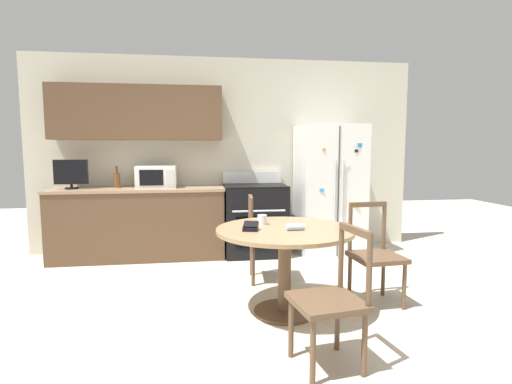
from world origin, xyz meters
TOP-DOWN VIEW (x-y plane):
  - ground_plane at (0.00, 0.00)m, footprint 14.00×14.00m
  - back_wall at (-0.30, 2.59)m, footprint 5.20×0.44m
  - kitchen_counter at (-1.14, 2.29)m, footprint 2.15×0.64m
  - refrigerator at (1.34, 2.22)m, footprint 0.83×0.74m
  - oven_range at (0.34, 2.26)m, footprint 0.80×0.68m
  - microwave at (-0.91, 2.30)m, footprint 0.49×0.36m
  - countertop_tv at (-1.93, 2.25)m, footprint 0.39×0.16m
  - counter_bottle at (-1.41, 2.36)m, footprint 0.08×0.08m
  - dining_table at (0.32, 0.33)m, footprint 1.15×1.15m
  - dining_chair_right at (1.18, 0.44)m, footprint 0.45×0.45m
  - dining_chair_near at (0.44, -0.52)m, footprint 0.48×0.48m
  - dining_chair_far at (0.31, 1.19)m, footprint 0.45×0.45m
  - candle_glass at (0.16, 0.52)m, footprint 0.08×0.08m
  - folded_napkin at (0.39, 0.24)m, footprint 0.15×0.06m
  - wallet at (0.03, 0.29)m, footprint 0.15×0.15m

SIDE VIEW (x-z plane):
  - ground_plane at x=0.00m, z-range 0.00..0.00m
  - dining_chair_right at x=1.18m, z-range -0.02..0.89m
  - dining_chair_near at x=0.44m, z-range -0.02..0.89m
  - dining_chair_far at x=0.31m, z-range -0.02..0.89m
  - kitchen_counter at x=-1.14m, z-range 0.00..0.90m
  - oven_range at x=0.34m, z-range -0.07..1.01m
  - dining_table at x=0.32m, z-range 0.22..0.95m
  - folded_napkin at x=0.39m, z-range 0.73..0.79m
  - wallet at x=0.03m, z-range 0.73..0.80m
  - candle_glass at x=0.16m, z-range 0.73..0.81m
  - refrigerator at x=1.34m, z-range 0.00..1.70m
  - counter_bottle at x=-1.41m, z-range 0.87..1.14m
  - microwave at x=-0.91m, z-range 0.90..1.17m
  - countertop_tv at x=-1.93m, z-range 0.91..1.27m
  - back_wall at x=-0.30m, z-range 0.14..2.74m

